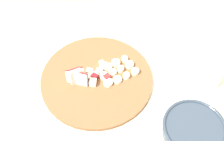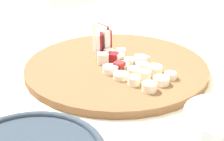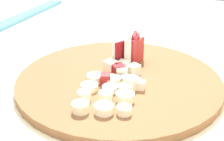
{
  "view_description": "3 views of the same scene",
  "coord_description": "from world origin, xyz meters",
  "px_view_note": "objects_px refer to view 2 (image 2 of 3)",
  "views": [
    {
      "loc": [
        -0.19,
        -0.47,
        1.69
      ],
      "look_at": [
        -0.05,
        0.05,
        0.96
      ],
      "focal_mm": 46.03,
      "sensor_mm": 36.0,
      "label": 1
    },
    {
      "loc": [
        0.42,
        -0.27,
        1.19
      ],
      "look_at": [
        -0.05,
        0.03,
        0.93
      ],
      "focal_mm": 52.88,
      "sensor_mm": 36.0,
      "label": 2
    },
    {
      "loc": [
        0.39,
        0.23,
        1.18
      ],
      "look_at": [
        -0.05,
        0.07,
        0.96
      ],
      "focal_mm": 50.99,
      "sensor_mm": 36.0,
      "label": 3
    }
  ],
  "objects_px": {
    "cutting_board": "(116,67)",
    "apple_wedge_fan": "(101,41)",
    "apple_dice_pile": "(118,58)",
    "banana_slice_rows": "(139,73)"
  },
  "relations": [
    {
      "from": "cutting_board",
      "to": "banana_slice_rows",
      "type": "bearing_deg",
      "value": 2.59
    },
    {
      "from": "cutting_board",
      "to": "apple_wedge_fan",
      "type": "xyz_separation_m",
      "value": [
        -0.06,
        0.0,
        0.04
      ]
    },
    {
      "from": "cutting_board",
      "to": "apple_dice_pile",
      "type": "relative_size",
      "value": 3.95
    },
    {
      "from": "apple_wedge_fan",
      "to": "cutting_board",
      "type": "bearing_deg",
      "value": -2.06
    },
    {
      "from": "apple_dice_pile",
      "to": "banana_slice_rows",
      "type": "height_order",
      "value": "apple_dice_pile"
    },
    {
      "from": "cutting_board",
      "to": "banana_slice_rows",
      "type": "distance_m",
      "value": 0.07
    },
    {
      "from": "cutting_board",
      "to": "banana_slice_rows",
      "type": "height_order",
      "value": "banana_slice_rows"
    },
    {
      "from": "cutting_board",
      "to": "banana_slice_rows",
      "type": "xyz_separation_m",
      "value": [
        0.07,
        0.0,
        0.01
      ]
    },
    {
      "from": "apple_wedge_fan",
      "to": "apple_dice_pile",
      "type": "bearing_deg",
      "value": 3.29
    },
    {
      "from": "cutting_board",
      "to": "apple_dice_pile",
      "type": "distance_m",
      "value": 0.02
    }
  ]
}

